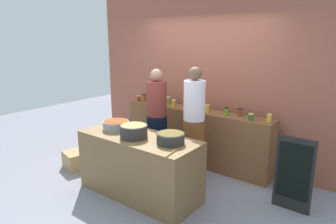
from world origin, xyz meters
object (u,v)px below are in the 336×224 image
object	(u,v)px
preserve_jar_10	(251,117)
wooden_spoon	(170,154)
preserve_jar_6	(192,105)
preserve_jar_8	(226,111)
preserve_jar_11	(269,118)
preserve_jar_9	(240,112)
preserve_jar_7	(207,108)
preserve_jar_2	(154,100)
cooking_pot_right	(171,138)
cooking_pot_center	(134,131)
cooking_pot_left	(116,125)
preserve_jar_0	(139,98)
preserve_jar_3	(159,100)
chalkboard_sign	(294,174)
bread_crate	(75,160)
cook_with_tongs	(157,125)
preserve_jar_4	(168,101)
preserve_jar_1	(144,98)
preserve_jar_5	(174,103)
cook_in_cap	(194,130)

from	to	relation	value
preserve_jar_10	wooden_spoon	distance (m)	1.62
preserve_jar_6	preserve_jar_8	size ratio (longest dim) A/B	0.91
preserve_jar_11	wooden_spoon	size ratio (longest dim) A/B	0.47
preserve_jar_9	wooden_spoon	world-z (taller)	preserve_jar_9
wooden_spoon	preserve_jar_7	bearing A→B (deg)	106.37
preserve_jar_2	cooking_pot_right	distance (m)	1.95
preserve_jar_9	cooking_pot_center	xyz separation A→B (m)	(-0.80, -1.53, -0.07)
preserve_jar_6	cooking_pot_right	size ratio (longest dim) A/B	0.32
preserve_jar_2	cooking_pot_right	bearing A→B (deg)	-43.93
cooking_pot_left	preserve_jar_0	bearing A→B (deg)	120.32
preserve_jar_0	cooking_pot_right	size ratio (longest dim) A/B	0.30
preserve_jar_8	preserve_jar_10	xyz separation A→B (m)	(0.43, -0.05, -0.01)
preserve_jar_3	preserve_jar_8	bearing A→B (deg)	0.24
cooking_pot_right	chalkboard_sign	xyz separation A→B (m)	(1.29, 0.82, -0.43)
preserve_jar_11	bread_crate	size ratio (longest dim) A/B	0.30
preserve_jar_8	cooking_pot_right	bearing A→B (deg)	-93.54
preserve_jar_9	cook_with_tongs	bearing A→B (deg)	-150.54
chalkboard_sign	cooking_pot_center	bearing A→B (deg)	-152.56
preserve_jar_10	chalkboard_sign	bearing A→B (deg)	-30.87
preserve_jar_4	cooking_pot_right	world-z (taller)	preserve_jar_4
preserve_jar_8	preserve_jar_11	size ratio (longest dim) A/B	1.05
cooking_pot_right	bread_crate	bearing A→B (deg)	-178.33
preserve_jar_2	cook_with_tongs	distance (m)	0.84
preserve_jar_1	preserve_jar_5	distance (m)	0.70
preserve_jar_5	preserve_jar_1	bearing A→B (deg)	178.99
bread_crate	preserve_jar_0	bearing A→B (deg)	81.22
preserve_jar_7	chalkboard_sign	xyz separation A→B (m)	(1.55, -0.52, -0.52)
preserve_jar_4	preserve_jar_5	size ratio (longest dim) A/B	0.99
preserve_jar_0	preserve_jar_7	world-z (taller)	preserve_jar_7
preserve_jar_2	preserve_jar_6	size ratio (longest dim) A/B	1.03
preserve_jar_4	cooking_pot_right	size ratio (longest dim) A/B	0.37
cooking_pot_right	chalkboard_sign	bearing A→B (deg)	32.58
preserve_jar_6	cook_in_cap	world-z (taller)	cook_in_cap
preserve_jar_6	preserve_jar_7	bearing A→B (deg)	-9.98
cooking_pot_right	wooden_spoon	world-z (taller)	cooking_pot_right
preserve_jar_10	preserve_jar_11	distance (m)	0.25
preserve_jar_6	wooden_spoon	size ratio (longest dim) A/B	0.45
cooking_pot_left	cooking_pot_right	bearing A→B (deg)	0.40
cooking_pot_center	wooden_spoon	distance (m)	0.77
preserve_jar_0	cooking_pot_center	size ratio (longest dim) A/B	0.29
preserve_jar_11	cook_with_tongs	distance (m)	1.73
preserve_jar_2	preserve_jar_8	bearing A→B (deg)	-0.46
preserve_jar_4	cooking_pot_right	bearing A→B (deg)	-51.91
preserve_jar_3	preserve_jar_10	size ratio (longest dim) A/B	1.39
preserve_jar_8	cooking_pot_left	xyz separation A→B (m)	(-1.05, -1.35, -0.10)
preserve_jar_5	cooking_pot_center	size ratio (longest dim) A/B	0.36
cook_in_cap	wooden_spoon	bearing A→B (deg)	-70.90
preserve_jar_0	preserve_jar_7	size ratio (longest dim) A/B	0.90
cooking_pot_right	cook_with_tongs	bearing A→B (deg)	137.85
preserve_jar_2	preserve_jar_11	size ratio (longest dim) A/B	0.99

